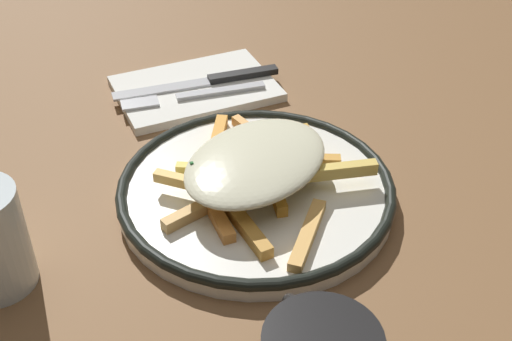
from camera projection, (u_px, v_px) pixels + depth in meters
The scene contains 6 objects.
ground_plane at pixel (256, 199), 0.67m from camera, with size 2.60×2.60×0.00m, color brown.
plate at pixel (256, 190), 0.67m from camera, with size 0.28×0.28×0.02m.
fries_heap at pixel (256, 165), 0.65m from camera, with size 0.25×0.22×0.04m.
napkin at pixel (197, 88), 0.84m from camera, with size 0.13×0.19×0.01m, color white.
fork at pixel (193, 95), 0.81m from camera, with size 0.03×0.18×0.00m.
knife at pixel (212, 80), 0.84m from camera, with size 0.02×0.21×0.01m.
Camera 1 is at (-0.49, 0.18, 0.43)m, focal length 47.12 mm.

